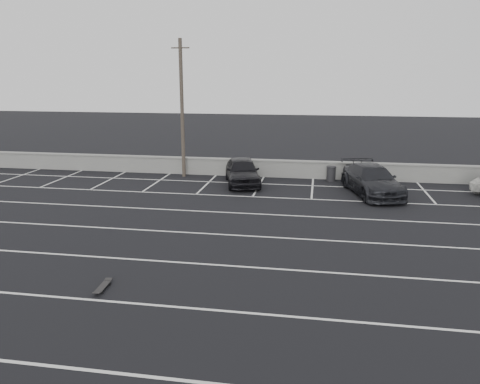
% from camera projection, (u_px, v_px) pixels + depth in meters
% --- Properties ---
extents(ground, '(120.00, 120.00, 0.00)m').
position_uv_depth(ground, '(185.00, 263.00, 15.62)').
color(ground, black).
rests_on(ground, ground).
extents(seawall, '(50.00, 0.45, 1.06)m').
position_uv_depth(seawall, '(248.00, 167.00, 28.88)').
color(seawall, gray).
rests_on(seawall, ground).
extents(stall_lines, '(36.00, 20.05, 0.01)m').
position_uv_depth(stall_lines, '(212.00, 223.00, 19.85)').
color(stall_lines, silver).
rests_on(stall_lines, ground).
extents(car_left, '(2.86, 4.79, 1.53)m').
position_uv_depth(car_left, '(242.00, 171.00, 26.66)').
color(car_left, black).
rests_on(car_left, ground).
extents(car_right, '(3.40, 5.60, 1.52)m').
position_uv_depth(car_right, '(372.00, 180.00, 24.42)').
color(car_right, black).
rests_on(car_right, ground).
extents(utility_pole, '(1.09, 0.22, 8.15)m').
position_uv_depth(utility_pole, '(182.00, 109.00, 27.86)').
color(utility_pole, '#4C4238').
rests_on(utility_pole, ground).
extents(trash_bin, '(0.77, 0.77, 0.88)m').
position_uv_depth(trash_bin, '(331.00, 174.00, 27.50)').
color(trash_bin, '#242426').
rests_on(trash_bin, ground).
extents(skateboard, '(0.28, 0.86, 0.10)m').
position_uv_depth(skateboard, '(103.00, 287.00, 13.68)').
color(skateboard, black).
rests_on(skateboard, ground).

